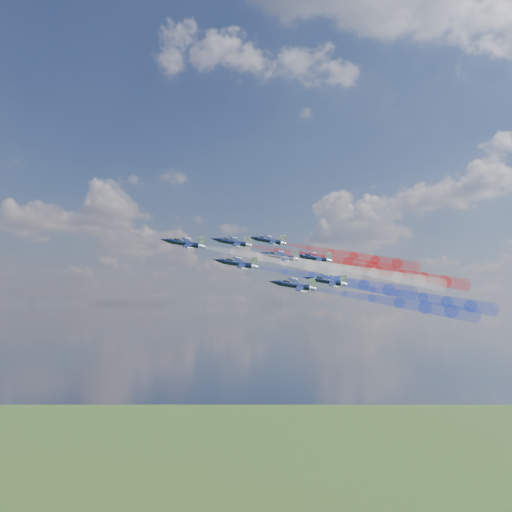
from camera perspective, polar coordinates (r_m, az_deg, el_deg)
jet_lead at (r=149.53m, az=-6.31°, el=1.11°), size 13.71×12.88×7.39m
trail_lead at (r=153.75m, az=2.53°, el=-0.43°), size 36.16×20.65×10.47m
jet_inner_left at (r=144.32m, az=-1.66°, el=-0.67°), size 13.71×12.88×7.39m
trail_inner_left at (r=150.57m, az=7.27°, el=-2.18°), size 36.16×20.65×10.47m
jet_inner_right at (r=159.92m, az=-2.03°, el=1.21°), size 13.71×12.88×7.39m
trail_inner_right at (r=165.71m, az=6.08°, el=-0.23°), size 36.16×20.65×10.47m
jet_outer_left at (r=136.87m, az=3.42°, el=-2.61°), size 13.71×12.88×7.39m
trail_outer_left at (r=145.29m, az=12.50°, el=-4.05°), size 36.16×20.65×10.47m
jet_center_third at (r=154.75m, az=2.16°, el=-0.05°), size 13.71×12.88×7.39m
trail_center_third at (r=162.32m, az=10.31°, el=-1.47°), size 36.16×20.65×10.47m
jet_outer_right at (r=170.98m, az=1.14°, el=1.36°), size 13.71×12.88×7.39m
trail_outer_right at (r=177.90m, az=8.60°, el=0.01°), size 36.16×20.65×10.47m
jet_rear_left at (r=148.50m, az=6.29°, el=-2.22°), size 13.71×12.88×7.39m
trail_rear_left at (r=157.83m, az=14.52°, el=-3.56°), size 36.16×20.65×10.47m
jet_rear_right at (r=163.96m, az=5.16°, el=-0.18°), size 13.71×12.88×7.39m
trail_rear_right at (r=172.58m, az=12.71°, el=-1.51°), size 36.16×20.65×10.47m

